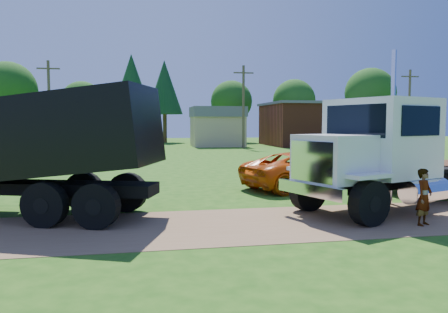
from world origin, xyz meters
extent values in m
plane|color=#1E4E11|center=(0.00, 0.00, 0.00)|extent=(140.00, 140.00, 0.00)
cube|color=brown|center=(0.00, 0.00, 0.01)|extent=(120.00, 4.20, 0.01)
cube|color=black|center=(3.66, 1.45, 0.91)|extent=(8.37, 3.93, 0.34)
cylinder|color=black|center=(0.98, -0.82, 0.62)|extent=(1.31, 0.80, 1.25)
cylinder|color=black|center=(0.98, -0.82, 0.62)|extent=(0.55, 0.54, 0.44)
cylinder|color=black|center=(0.15, 1.47, 0.62)|extent=(1.31, 0.80, 1.25)
cylinder|color=black|center=(0.15, 1.47, 0.62)|extent=(0.55, 0.54, 0.44)
cylinder|color=black|center=(4.95, 3.21, 0.62)|extent=(1.31, 0.80, 1.25)
cylinder|color=black|center=(4.95, 3.21, 0.62)|extent=(0.55, 0.54, 0.44)
cylinder|color=black|center=(6.34, 3.72, 0.62)|extent=(1.31, 0.80, 1.25)
cylinder|color=black|center=(6.34, 3.72, 0.62)|extent=(0.55, 0.54, 0.44)
cube|color=silver|center=(0.62, 0.34, 1.76)|extent=(2.58, 2.51, 1.36)
cube|color=white|center=(-0.34, -0.01, 1.70)|extent=(0.67, 1.63, 1.14)
cube|color=white|center=(-0.40, -0.03, 0.91)|extent=(1.05, 2.51, 0.34)
cube|color=silver|center=(2.33, 0.96, 2.33)|extent=(3.17, 3.38, 2.39)
cube|color=black|center=(1.23, 0.56, 2.84)|extent=(0.83, 2.15, 0.97)
cube|color=black|center=(2.80, -0.33, 2.84)|extent=(1.62, 0.63, 0.85)
cube|color=black|center=(1.86, 2.26, 2.84)|extent=(1.62, 0.63, 0.85)
cube|color=silver|center=(0.98, -0.82, 1.36)|extent=(1.46, 0.95, 0.11)
cube|color=silver|center=(0.15, 1.47, 1.36)|extent=(1.46, 0.95, 0.11)
cylinder|color=white|center=(3.15, -0.13, 0.80)|extent=(1.73, 1.18, 0.68)
cylinder|color=white|center=(3.34, 2.00, 2.61)|extent=(0.20, 0.20, 5.22)
cylinder|color=black|center=(4.94, 1.92, 1.17)|extent=(1.60, 1.60, 0.14)
cube|color=black|center=(-8.90, 2.33, 0.89)|extent=(8.76, 3.85, 0.33)
cylinder|color=black|center=(-7.59, 0.67, 0.61)|extent=(1.28, 0.75, 1.22)
cylinder|color=black|center=(-7.59, 0.67, 0.61)|extent=(0.53, 0.52, 0.43)
cylinder|color=black|center=(-6.85, 2.88, 0.61)|extent=(1.28, 0.75, 1.22)
cylinder|color=black|center=(-6.85, 2.88, 0.61)|extent=(0.53, 0.52, 0.43)
cylinder|color=black|center=(-6.22, 0.22, 0.61)|extent=(1.28, 0.75, 1.22)
cylinder|color=black|center=(-6.22, 0.22, 0.61)|extent=(0.53, 0.52, 0.43)
cylinder|color=black|center=(-5.48, 2.42, 0.61)|extent=(1.28, 0.75, 1.22)
cylinder|color=black|center=(-5.48, 2.42, 0.61)|extent=(0.53, 0.52, 0.43)
cube|color=black|center=(-7.01, 1.70, 2.49)|extent=(5.45, 4.06, 2.69)
imported|color=#CA4A09|center=(1.84, 5.84, 0.78)|extent=(6.12, 4.01, 1.56)
cylinder|color=black|center=(5.71, 3.05, 0.52)|extent=(1.05, 0.35, 1.04)
cylinder|color=black|center=(5.79, 5.23, 0.52)|extent=(1.05, 0.35, 1.04)
cube|color=black|center=(4.29, 4.20, 1.61)|extent=(0.13, 0.13, 1.04)
imported|color=#999999|center=(2.46, -1.04, 0.78)|extent=(0.68, 0.61, 1.55)
imported|color=#999999|center=(3.56, 9.33, 0.77)|extent=(0.93, 0.85, 1.54)
cube|color=brown|center=(18.00, 40.00, 2.50)|extent=(15.00, 10.00, 5.00)
cube|color=#5C5C61|center=(18.00, 40.00, 5.15)|extent=(15.40, 10.40, 0.30)
cube|color=tan|center=(4.00, 40.00, 1.80)|extent=(6.00, 5.00, 3.60)
cube|color=#5C5C61|center=(4.00, 40.00, 4.10)|extent=(6.20, 5.40, 1.20)
cylinder|color=#473D28|center=(-14.00, 35.00, 4.50)|extent=(0.28, 0.28, 9.00)
cube|color=#473D28|center=(-14.00, 35.00, 8.20)|extent=(2.20, 0.14, 0.14)
cylinder|color=#473D28|center=(6.00, 35.00, 4.50)|extent=(0.28, 0.28, 9.00)
cube|color=#473D28|center=(6.00, 35.00, 8.20)|extent=(2.20, 0.14, 0.14)
cylinder|color=#473D28|center=(26.00, 35.00, 4.50)|extent=(0.28, 0.28, 9.00)
cube|color=#473D28|center=(26.00, 35.00, 8.20)|extent=(2.20, 0.14, 0.14)
cylinder|color=#332515|center=(-20.86, 46.16, 1.83)|extent=(0.56, 0.56, 3.66)
sphere|color=#224912|center=(-20.86, 46.16, 6.80)|extent=(6.91, 6.91, 6.91)
cylinder|color=#332515|center=(-12.94, 51.77, 1.53)|extent=(0.56, 0.56, 3.05)
sphere|color=#224912|center=(-12.94, 51.77, 5.67)|extent=(5.75, 5.75, 5.75)
cylinder|color=#332515|center=(-1.62, 51.33, 2.05)|extent=(0.56, 0.56, 4.10)
cone|color=black|center=(-1.62, 51.33, 7.84)|extent=(5.15, 5.15, 7.61)
cylinder|color=#332515|center=(7.90, 50.52, 1.59)|extent=(0.56, 0.56, 3.18)
sphere|color=#224912|center=(7.90, 50.52, 5.90)|extent=(5.99, 5.99, 5.99)
cylinder|color=#332515|center=(16.69, 48.51, 1.61)|extent=(0.56, 0.56, 3.23)
sphere|color=#224912|center=(16.69, 48.51, 6.00)|extent=(6.09, 6.09, 6.09)
cylinder|color=#332515|center=(26.96, 45.68, 1.88)|extent=(0.56, 0.56, 3.76)
sphere|color=#224912|center=(26.96, 45.68, 6.99)|extent=(7.10, 7.10, 7.10)
cylinder|color=#332515|center=(-6.04, 43.56, 1.97)|extent=(0.56, 0.56, 3.94)
cone|color=black|center=(-6.04, 43.56, 7.54)|extent=(4.95, 4.95, 7.32)
camera|label=1|loc=(-5.05, -11.49, 2.78)|focal=35.00mm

